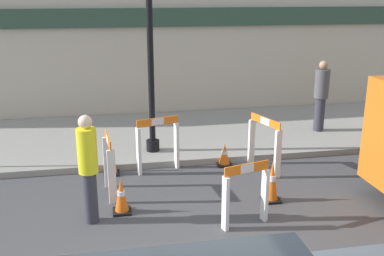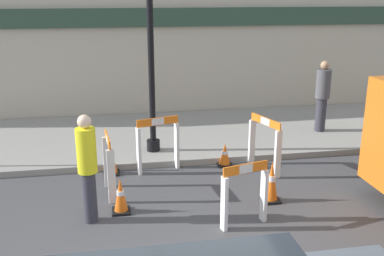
{
  "view_description": "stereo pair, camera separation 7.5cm",
  "coord_description": "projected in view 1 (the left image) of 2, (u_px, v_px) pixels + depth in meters",
  "views": [
    {
      "loc": [
        -0.5,
        -4.07,
        3.49
      ],
      "look_at": [
        1.0,
        3.93,
        1.0
      ],
      "focal_mm": 42.0,
      "sensor_mm": 36.0,
      "label": 1
    },
    {
      "loc": [
        -0.42,
        -4.08,
        3.49
      ],
      "look_at": [
        1.0,
        3.93,
        1.0
      ],
      "focal_mm": 42.0,
      "sensor_mm": 36.0,
      "label": 2
    }
  ],
  "objects": [
    {
      "name": "person_worker",
      "position": [
        88.0,
        165.0,
        6.81
      ],
      "size": [
        0.41,
        0.41,
        1.75
      ],
      "rotation": [
        0.0,
        0.0,
        0.47
      ],
      "color": "#33333D",
      "rests_on": "ground_plane"
    },
    {
      "name": "barricade_3",
      "position": [
        246.0,
        193.0,
        6.84
      ],
      "size": [
        0.77,
        0.32,
        1.02
      ],
      "rotation": [
        0.0,
        0.0,
        6.54
      ],
      "color": "white",
      "rests_on": "ground_plane"
    },
    {
      "name": "storefront_facade",
      "position": [
        124.0,
        19.0,
        12.11
      ],
      "size": [
        18.0,
        0.22,
        5.5
      ],
      "color": "#BCB29E",
      "rests_on": "ground_plane"
    },
    {
      "name": "traffic_cone_2",
      "position": [
        272.0,
        182.0,
        7.69
      ],
      "size": [
        0.3,
        0.3,
        0.74
      ],
      "color": "black",
      "rests_on": "ground_plane"
    },
    {
      "name": "traffic_cone_1",
      "position": [
        121.0,
        196.0,
        7.3
      ],
      "size": [
        0.3,
        0.3,
        0.6
      ],
      "color": "black",
      "rests_on": "ground_plane"
    },
    {
      "name": "sidewalk_slab",
      "position": [
        133.0,
        137.0,
        10.98
      ],
      "size": [
        18.0,
        3.92,
        0.13
      ],
      "color": "gray",
      "rests_on": "ground_plane"
    },
    {
      "name": "traffic_cone_3",
      "position": [
        111.0,
        161.0,
        8.84
      ],
      "size": [
        0.3,
        0.3,
        0.58
      ],
      "color": "black",
      "rests_on": "ground_plane"
    },
    {
      "name": "barricade_0",
      "position": [
        264.0,
        142.0,
        8.93
      ],
      "size": [
        0.41,
        0.9,
        1.12
      ],
      "rotation": [
        0.0,
        0.0,
        1.89
      ],
      "color": "white",
      "rests_on": "ground_plane"
    },
    {
      "name": "traffic_cone_0",
      "position": [
        224.0,
        155.0,
        9.31
      ],
      "size": [
        0.3,
        0.3,
        0.49
      ],
      "color": "black",
      "rests_on": "ground_plane"
    },
    {
      "name": "barricade_2",
      "position": [
        109.0,
        164.0,
        7.85
      ],
      "size": [
        0.21,
        0.78,
        1.12
      ],
      "rotation": [
        0.0,
        0.0,
        4.82
      ],
      "color": "white",
      "rests_on": "ground_plane"
    },
    {
      "name": "barricade_1",
      "position": [
        158.0,
        143.0,
        8.91
      ],
      "size": [
        0.87,
        0.36,
        1.12
      ],
      "rotation": [
        0.0,
        0.0,
        3.42
      ],
      "color": "white",
      "rests_on": "ground_plane"
    },
    {
      "name": "person_pedestrian",
      "position": [
        321.0,
        94.0,
        11.01
      ],
      "size": [
        0.49,
        0.49,
        1.75
      ],
      "rotation": [
        0.0,
        0.0,
        3.73
      ],
      "color": "#33333D",
      "rests_on": "sidewalk_slab"
    }
  ]
}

